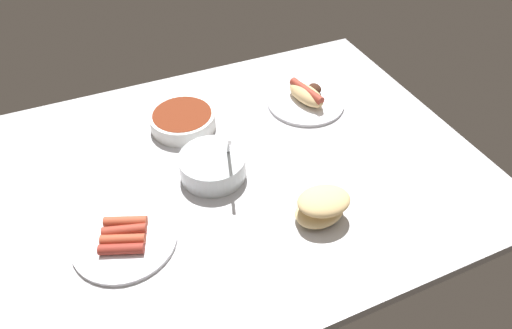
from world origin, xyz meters
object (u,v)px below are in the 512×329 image
bowl_coleslaw (213,165)px  bowl_chili (183,120)px  plate_sausages (125,238)px  bread_stack (322,206)px  plate_hotdog_assembled (306,98)px

bowl_coleslaw → bowl_chili: bowl_coleslaw is taller
plate_sausages → bowl_chili: (22.02, 31.73, 1.54)cm
bread_stack → bowl_chili: (-18.65, 42.19, -1.15)cm
bowl_coleslaw → plate_hotdog_assembled: 38.18cm
bowl_coleslaw → bowl_chili: (-1.43, 20.51, -0.78)cm
bowl_coleslaw → bowl_chili: size_ratio=0.91×
bowl_coleslaw → bread_stack: bowl_coleslaw is taller
bowl_coleslaw → plate_hotdog_assembled: size_ratio=0.72×
bread_stack → plate_hotdog_assembled: (17.00, 38.57, -1.74)cm
bowl_coleslaw → bowl_chili: 20.57cm
plate_sausages → plate_hotdog_assembled: bearing=26.0°
bread_stack → plate_sausages: 42.08cm
bowl_coleslaw → plate_hotdog_assembled: bearing=26.3°
bowl_chili → plate_hotdog_assembled: bearing=-5.8°
plate_hotdog_assembled → plate_sausages: bearing=-154.0°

